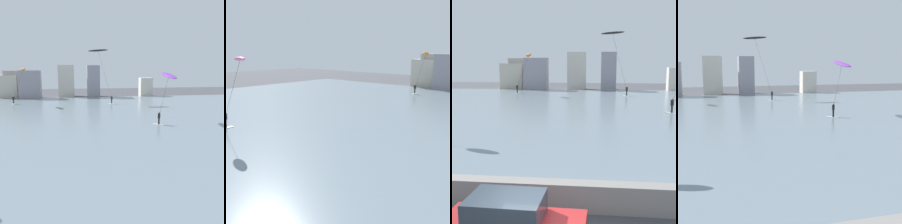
{
  "view_description": "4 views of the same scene",
  "coord_description": "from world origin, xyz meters",
  "views": [
    {
      "loc": [
        -0.54,
        -0.69,
        7.18
      ],
      "look_at": [
        1.58,
        13.7,
        4.41
      ],
      "focal_mm": 37.77,
      "sensor_mm": 36.0,
      "label": 1
    },
    {
      "loc": [
        12.44,
        -0.01,
        7.6
      ],
      "look_at": [
        -2.45,
        16.45,
        3.07
      ],
      "focal_mm": 50.65,
      "sensor_mm": 36.0,
      "label": 2
    },
    {
      "loc": [
        1.69,
        -7.99,
        5.45
      ],
      "look_at": [
        -0.59,
        12.18,
        2.31
      ],
      "focal_mm": 50.9,
      "sensor_mm": 36.0,
      "label": 3
    },
    {
      "loc": [
        -4.28,
        -4.83,
        6.12
      ],
      "look_at": [
        -0.38,
        9.5,
        3.77
      ],
      "focal_mm": 48.82,
      "sensor_mm": 36.0,
      "label": 4
    }
  ],
  "objects": [
    {
      "name": "seawall_barrier",
      "position": [
        0.0,
        3.22,
        0.53
      ],
      "size": [
        60.0,
        0.7,
        1.07
      ],
      "primitive_type": "cube",
      "color": "gray",
      "rests_on": "ground"
    },
    {
      "name": "water_bay",
      "position": [
        0.0,
        29.92,
        0.05
      ],
      "size": [
        84.0,
        52.0,
        0.1
      ],
      "primitive_type": "cube",
      "color": "slate",
      "rests_on": "ground"
    },
    {
      "name": "bollard_post",
      "position": [
        -1.33,
        2.3,
        0.45
      ],
      "size": [
        0.18,
        0.18,
        0.9
      ],
      "primitive_type": "cylinder",
      "color": "black",
      "rests_on": "ground"
    },
    {
      "name": "kitesurfer_black",
      "position": [
        3.78,
        46.22,
        9.77
      ],
      "size": [
        5.1,
        3.09,
        10.62
      ],
      "color": "silver",
      "rests_on": "water_bay"
    },
    {
      "name": "far_shore_buildings",
      "position": [
        -5.63,
        57.6,
        3.32
      ],
      "size": [
        37.22,
        5.05,
        7.69
      ],
      "color": "beige",
      "rests_on": "ground"
    },
    {
      "name": "kitesurfer_orange",
      "position": [
        -10.69,
        45.44,
        5.99
      ],
      "size": [
        3.68,
        3.92,
        6.98
      ],
      "color": "silver",
      "rests_on": "water_bay"
    }
  ]
}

